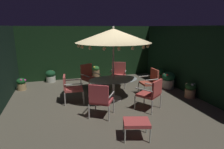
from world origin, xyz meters
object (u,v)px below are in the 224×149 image
patio_chair_north (151,80)px  potted_plant_back_left (96,72)px  ottoman_footrest (137,123)px  patio_umbrella (113,36)px  patio_chair_northeast (118,73)px  potted_plant_right_near (168,80)px  potted_plant_back_right (51,76)px  potted_plant_back_center (21,84)px  patio_chair_southwest (151,92)px  potted_plant_front_corner (190,90)px  potted_plant_right_far (159,76)px  patio_chair_east (89,76)px  patio_dining_table (113,83)px  patio_chair_southeast (71,87)px  patio_chair_south (100,98)px

patio_chair_north → potted_plant_back_left: bearing=116.9°
ottoman_footrest → potted_plant_back_left: potted_plant_back_left is taller
patio_umbrella → patio_chair_north: (1.46, 0.02, -1.65)m
patio_chair_northeast → potted_plant_right_near: 2.10m
potted_plant_back_right → potted_plant_back_center: potted_plant_back_right is taller
ottoman_footrest → potted_plant_back_right: bearing=109.8°
ottoman_footrest → potted_plant_back_right: 5.72m
patio_chair_southwest → potted_plant_back_center: patio_chair_southwest is taller
patio_chair_north → potted_plant_right_near: (1.11, 0.54, -0.21)m
patio_umbrella → potted_plant_back_center: 4.32m
patio_chair_southwest → patio_umbrella: bearing=125.1°
potted_plant_front_corner → potted_plant_right_far: (-0.09, 2.02, 0.03)m
potted_plant_right_near → potted_plant_back_center: 6.03m
patio_umbrella → potted_plant_right_near: bearing=12.1°
patio_chair_east → potted_plant_right_near: patio_chair_east is taller
patio_umbrella → potted_plant_back_right: 4.09m
patio_chair_southwest → potted_plant_back_right: size_ratio=1.74×
patio_chair_southwest → potted_plant_back_right: patio_chair_southwest is taller
patio_chair_southwest → patio_chair_east: bearing=120.0°
patio_chair_east → potted_plant_back_center: patio_chair_east is taller
patio_chair_east → patio_dining_table: bearing=-65.0°
patio_chair_southeast → patio_chair_south: bearing=-62.9°
ottoman_footrest → patio_dining_table: bearing=85.0°
patio_chair_south → patio_chair_southwest: patio_chair_south is taller
patio_chair_northeast → patio_chair_southwest: 2.52m
patio_chair_southeast → ottoman_footrest: bearing=-64.4°
patio_chair_north → potted_plant_back_center: size_ratio=2.00×
potted_plant_back_right → potted_plant_right_near: bearing=-26.4°
patio_chair_north → potted_plant_front_corner: size_ratio=1.77×
patio_chair_north → patio_chair_south: size_ratio=0.98×
patio_chair_east → patio_chair_north: bearing=-32.3°
patio_chair_east → potted_plant_right_near: 3.30m
patio_chair_northeast → patio_chair_south: patio_chair_northeast is taller
patio_chair_northeast → potted_plant_front_corner: (2.07, -1.98, -0.32)m
potted_plant_right_near → patio_chair_northeast: bearing=158.4°
ottoman_footrest → potted_plant_back_left: 5.39m
patio_chair_north → ottoman_footrest: (-1.68, -2.50, -0.19)m
potted_plant_right_far → patio_chair_southeast: bearing=-162.9°
patio_chair_north → ottoman_footrest: 3.02m
patio_chair_southeast → potted_plant_back_right: 2.88m
patio_umbrella → potted_plant_right_near: patio_umbrella is taller
patio_dining_table → ottoman_footrest: (-0.22, -2.48, -0.22)m
patio_chair_north → patio_chair_east: size_ratio=0.96×
patio_dining_table → patio_chair_southwest: bearing=-54.9°
patio_chair_southwest → potted_plant_right_far: bearing=55.2°
patio_dining_table → potted_plant_right_near: patio_dining_table is taller
patio_chair_southwest → potted_plant_back_left: bearing=101.6°
patio_chair_northeast → patio_chair_southeast: 2.42m
patio_chair_southwest → potted_plant_back_left: size_ratio=1.52×
patio_chair_southeast → potted_plant_back_right: bearing=103.9°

